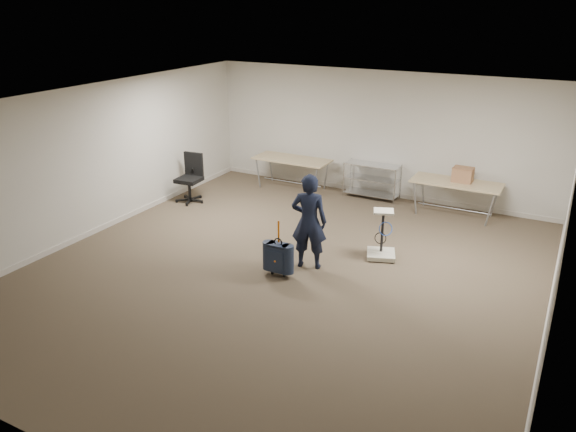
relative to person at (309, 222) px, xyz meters
The scene contains 10 objects.
ground 0.94m from the person, 125.10° to the right, with size 9.00×9.00×0.00m, color #3F3426.
room_shell 1.28m from the person, 105.35° to the left, with size 8.00×9.00×9.00m.
folding_table_left 4.17m from the person, 121.38° to the left, with size 1.80×0.75×0.73m.
folding_table_right 3.92m from the person, 65.45° to the left, with size 1.80×0.75×0.73m.
wire_shelf 3.84m from the person, 94.09° to the left, with size 1.22×0.47×0.80m.
person is the anchor object (origin of this frame).
suitcase 0.78m from the person, 117.86° to the right, with size 0.35×0.21×0.95m.
office_chair 4.16m from the person, 155.34° to the left, with size 0.65×0.65×1.07m.
equipment_cart 1.45m from the person, 43.29° to the left, with size 0.61×0.61×0.88m.
cardboard_box 4.03m from the person, 64.77° to the left, with size 0.40×0.30×0.30m, color #9F7D4A.
Camera 1 is at (3.97, -7.32, 4.25)m, focal length 35.00 mm.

